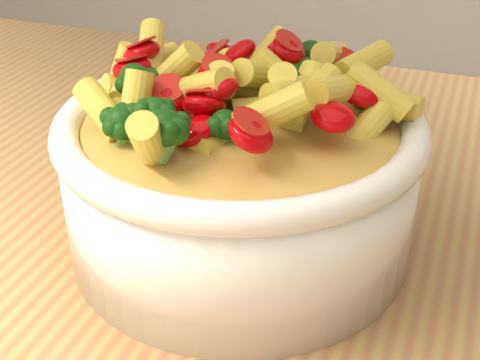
% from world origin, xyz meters
% --- Properties ---
extents(serving_bowl, '(0.23, 0.23, 0.10)m').
position_xyz_m(serving_bowl, '(-0.01, 0.02, 0.95)').
color(serving_bowl, white).
rests_on(serving_bowl, table).
extents(pasta_salad, '(0.18, 0.18, 0.04)m').
position_xyz_m(pasta_salad, '(-0.01, 0.02, 1.01)').
color(pasta_salad, '#E9CD49').
rests_on(pasta_salad, serving_bowl).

